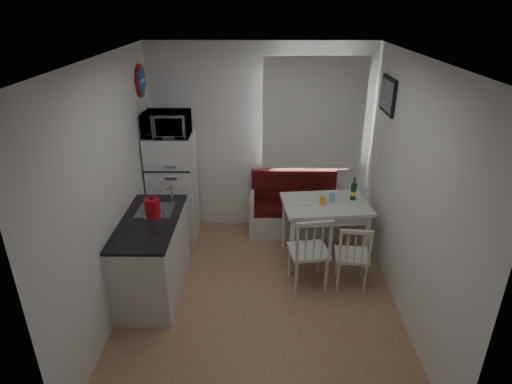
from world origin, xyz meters
TOP-DOWN VIEW (x-y plane):
  - floor at (0.00, 0.00)m, footprint 3.00×3.50m
  - ceiling at (0.00, 0.00)m, footprint 3.00×3.50m
  - wall_back at (0.00, 1.75)m, footprint 3.00×0.02m
  - wall_front at (0.00, -1.75)m, footprint 3.00×0.02m
  - wall_left at (-1.50, 0.00)m, footprint 0.02×3.50m
  - wall_right at (1.50, 0.00)m, footprint 0.02×3.50m
  - window at (0.70, 1.72)m, footprint 1.22×0.06m
  - curtain at (0.70, 1.65)m, footprint 1.35×0.02m
  - kitchen_counter at (-1.20, 0.16)m, footprint 0.62×1.32m
  - wall_sign at (-1.47, 1.45)m, footprint 0.03×0.40m
  - picture_frame at (1.48, 1.10)m, footprint 0.04×0.52m
  - bench at (0.47, 1.51)m, footprint 1.25×0.48m
  - dining_table at (0.81, 0.86)m, footprint 1.11×0.83m
  - chair_left at (0.56, 0.19)m, footprint 0.49×0.47m
  - chair_right at (1.06, 0.20)m, footprint 0.41×0.39m
  - fridge at (-1.18, 1.40)m, footprint 0.59×0.59m
  - microwave at (-1.18, 1.35)m, footprint 0.57×0.39m
  - kettle at (-1.15, 0.18)m, footprint 0.20×0.20m
  - wine_bottle at (1.16, 0.96)m, footprint 0.07×0.07m
  - drinking_glass_orange at (0.76, 0.81)m, footprint 0.07×0.07m
  - drinking_glass_blue at (0.89, 0.91)m, footprint 0.06×0.06m
  - plate at (0.51, 0.88)m, footprint 0.26×0.26m

SIDE VIEW (x-z plane):
  - floor at x=0.00m, z-range -0.01..0.01m
  - bench at x=0.47m, z-range -0.15..0.74m
  - kitchen_counter at x=-1.20m, z-range -0.12..1.04m
  - chair_right at x=1.06m, z-range 0.28..0.71m
  - chair_left at x=0.56m, z-range 0.32..0.81m
  - dining_table at x=0.81m, z-range 0.30..1.08m
  - fridge at x=-1.18m, z-range 0.00..1.47m
  - plate at x=0.51m, z-range 0.78..0.80m
  - drinking_glass_blue at x=0.89m, z-range 0.78..0.89m
  - drinking_glass_orange at x=0.76m, z-range 0.78..0.89m
  - wine_bottle at x=1.16m, z-range 0.78..1.08m
  - kettle at x=-1.15m, z-range 0.90..1.16m
  - wall_back at x=0.00m, z-range 0.00..2.60m
  - wall_front at x=0.00m, z-range 0.00..2.60m
  - wall_left at x=-1.50m, z-range 0.00..2.60m
  - wall_right at x=1.50m, z-range 0.00..2.60m
  - window at x=0.70m, z-range 0.89..2.36m
  - microwave at x=-1.18m, z-range 1.47..1.79m
  - curtain at x=0.70m, z-range 0.93..2.42m
  - picture_frame at x=1.48m, z-range 1.84..2.26m
  - wall_sign at x=-1.47m, z-range 1.95..2.35m
  - ceiling at x=0.00m, z-range 2.59..2.61m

